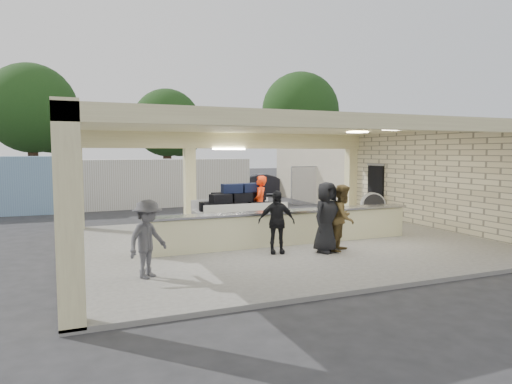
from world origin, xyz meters
name	(u,v)px	position (x,y,z in m)	size (l,w,h in m)	color
ground	(279,244)	(0.00, 0.00, 0.00)	(120.00, 120.00, 0.00)	#28282A
pavilion	(276,197)	(0.21, 0.66, 1.35)	(12.01, 10.00, 3.55)	#65625D
baggage_counter	(286,227)	(0.00, -0.50, 0.59)	(8.20, 0.58, 0.98)	beige
luggage_cart	(237,207)	(-0.67, 1.78, 0.97)	(2.83, 1.80, 1.62)	silver
drum_fan	(373,205)	(5.50, 2.77, 0.66)	(0.99, 0.65, 1.05)	silver
baggage_handler	(260,204)	(0.09, 1.65, 1.04)	(0.69, 0.38, 1.88)	#F5330C
passenger_a	(343,218)	(1.01, -1.90, 1.00)	(0.87, 0.38, 1.79)	brown
passenger_b	(276,222)	(-0.77, -1.48, 0.93)	(0.97, 0.35, 1.66)	black
passenger_c	(148,239)	(-4.28, -2.58, 0.93)	(1.07, 0.38, 1.66)	#48484D
passenger_d	(326,217)	(0.51, -1.87, 1.04)	(0.92, 0.38, 1.88)	black
car_white_a	(316,185)	(9.23, 13.76, 0.64)	(2.13, 4.49, 1.28)	silver
car_white_b	(367,183)	(13.42, 14.02, 0.63)	(1.50, 4.02, 1.27)	silver
car_dark	(267,185)	(6.01, 14.34, 0.68)	(1.43, 4.06, 1.35)	black
container_white	(141,183)	(-2.34, 11.29, 1.20)	(11.06, 2.21, 2.40)	silver
fence	(385,182)	(11.00, 9.00, 1.05)	(12.06, 0.06, 2.03)	gray
tree_left	(36,112)	(-7.68, 24.16, 5.59)	(6.60, 6.30, 9.00)	#382619
tree_mid	(170,126)	(2.32, 26.16, 4.96)	(6.00, 5.60, 8.00)	#382619
tree_right	(302,114)	(14.32, 25.16, 6.21)	(7.20, 7.00, 10.00)	#382619
adjacent_building	(353,172)	(9.50, 10.00, 1.60)	(6.00, 8.00, 3.20)	beige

